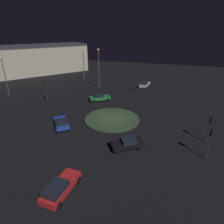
# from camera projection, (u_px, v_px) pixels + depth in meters

# --- Properties ---
(ground_plane) EXTENTS (115.82, 115.82, 0.00)m
(ground_plane) POSITION_uv_depth(u_px,v_px,m) (112.00, 120.00, 32.85)
(ground_plane) COLOR black
(roundabout_island) EXTENTS (9.21, 9.21, 0.21)m
(roundabout_island) POSITION_uv_depth(u_px,v_px,m) (112.00, 119.00, 32.81)
(roundabout_island) COLOR #2D4228
(roundabout_island) RESTS_ON ground_plane
(car_blue) EXTENTS (4.07, 4.40, 1.53)m
(car_blue) POSITION_uv_depth(u_px,v_px,m) (61.00, 123.00, 29.95)
(car_blue) COLOR #1E38A5
(car_blue) RESTS_ON ground_plane
(car_silver) EXTENTS (2.50, 4.54, 1.46)m
(car_silver) POSITION_uv_depth(u_px,v_px,m) (145.00, 84.00, 50.33)
(car_silver) COLOR silver
(car_silver) RESTS_ON ground_plane
(car_black) EXTENTS (4.41, 3.70, 1.38)m
(car_black) POSITION_uv_depth(u_px,v_px,m) (127.00, 143.00, 24.82)
(car_black) COLOR black
(car_black) RESTS_ON ground_plane
(car_red) EXTENTS (2.18, 4.56, 1.44)m
(car_red) POSITION_uv_depth(u_px,v_px,m) (60.00, 188.00, 17.90)
(car_red) COLOR red
(car_red) RESTS_ON ground_plane
(car_green) EXTENTS (4.49, 3.86, 1.46)m
(car_green) POSITION_uv_depth(u_px,v_px,m) (99.00, 97.00, 40.90)
(car_green) COLOR #1E7238
(car_green) RESTS_ON ground_plane
(traffic_light_west) EXTENTS (0.38, 0.34, 3.78)m
(traffic_light_west) POSITION_uv_depth(u_px,v_px,m) (210.00, 125.00, 25.21)
(traffic_light_west) COLOR #2D2D2D
(traffic_light_west) RESTS_ON ground_plane
(traffic_light_east) EXTENTS (0.38, 0.34, 4.36)m
(traffic_light_east) POSITION_uv_depth(u_px,v_px,m) (46.00, 89.00, 38.58)
(traffic_light_east) COLOR #2D2D2D
(traffic_light_east) RESTS_ON ground_plane
(traffic_light_south) EXTENTS (0.32, 0.37, 4.01)m
(traffic_light_south) POSITION_uv_depth(u_px,v_px,m) (139.00, 81.00, 44.87)
(traffic_light_south) COLOR #2D2D2D
(traffic_light_south) RESTS_ON ground_plane
(traffic_light_northwest) EXTENTS (0.40, 0.37, 3.98)m
(traffic_light_northwest) POSITION_uv_depth(u_px,v_px,m) (210.00, 138.00, 21.89)
(traffic_light_northwest) COLOR #2D2D2D
(traffic_light_northwest) RESTS_ON ground_plane
(streetlamp_southeast) EXTENTS (0.58, 0.58, 8.68)m
(streetlamp_southeast) POSITION_uv_depth(u_px,v_px,m) (83.00, 60.00, 54.47)
(streetlamp_southeast) COLOR #4C4C51
(streetlamp_southeast) RESTS_ON ground_plane
(streetlamp_southeast_near) EXTENTS (0.56, 0.56, 9.65)m
(streetlamp_southeast_near) POSITION_uv_depth(u_px,v_px,m) (99.00, 63.00, 47.55)
(streetlamp_southeast_near) COLOR #4C4C51
(streetlamp_southeast_near) RESTS_ON ground_plane
(streetlamp_east) EXTENTS (0.54, 0.54, 8.57)m
(streetlamp_east) POSITION_uv_depth(u_px,v_px,m) (4.00, 71.00, 41.90)
(streetlamp_east) COLOR #4C4C51
(streetlamp_east) RESTS_ON ground_plane
(store_building) EXTENTS (28.36, 31.99, 9.15)m
(store_building) POSITION_uv_depth(u_px,v_px,m) (36.00, 59.00, 64.05)
(store_building) COLOR #B7B299
(store_building) RESTS_ON ground_plane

